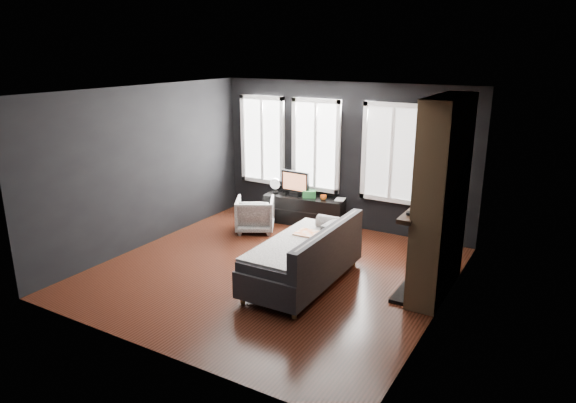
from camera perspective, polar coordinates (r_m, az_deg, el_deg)
The scene contains 18 objects.
floor at distance 7.90m, azimuth -1.74°, elevation -7.75°, with size 5.00×5.00×0.00m, color black.
ceiling at distance 7.22m, azimuth -1.93°, elevation 12.16°, with size 5.00×5.00×0.00m, color white.
wall_back at distance 9.60m, azimuth 6.13°, elevation 5.06°, with size 5.00×0.02×2.70m, color black.
wall_left at distance 8.99m, azimuth -15.49°, elevation 3.75°, with size 0.02×5.00×2.70m, color black.
wall_right at distance 6.53m, azimuth 17.13°, elevation -1.17°, with size 0.02×5.00×2.70m, color black.
windows at distance 9.61m, azimuth 3.73°, elevation 11.34°, with size 4.00×0.16×1.76m, color white, non-canonical shape.
fireplace at distance 7.13m, azimuth 16.72°, elevation 0.35°, with size 0.70×1.62×2.70m, color #93724C, non-canonical shape.
sofa at distance 7.36m, azimuth 1.66°, elevation -5.80°, with size 1.06×2.12×0.91m, color black, non-canonical shape.
stripe_pillow at distance 7.50m, azimuth 4.63°, elevation -3.74°, with size 0.09×0.38×0.38m, color gray.
armchair at distance 9.50m, azimuth -3.69°, elevation -1.25°, with size 0.68×0.64×0.70m, color silver.
media_console at distance 9.93m, azimuth 1.88°, elevation -0.92°, with size 1.56×0.49×0.54m, color black, non-canonical shape.
monitor at distance 9.86m, azimuth 0.80°, elevation 2.22°, with size 0.61×0.13×0.54m, color black, non-canonical shape.
desk_fan at distance 10.04m, azimuth -1.42°, elevation 1.79°, with size 0.21×0.21×0.30m, color #A9A9A9, non-canonical shape.
mug at distance 9.63m, azimuth 3.96°, elevation 0.53°, with size 0.12×0.10×0.12m, color orange.
book at distance 9.65m, azimuth 5.32°, elevation 0.90°, with size 0.18×0.02×0.24m, color #BBAF94.
storage_box at distance 9.78m, azimuth 2.38°, elevation 0.84°, with size 0.24×0.15×0.13m, color #2B7E3D.
mantel_vase at distance 7.62m, azimuth 15.72°, elevation 1.26°, with size 0.19×0.20×0.19m, color gold.
mantel_clock at distance 6.71m, azimuth 13.44°, elevation -1.31°, with size 0.11×0.11×0.04m, color black.
Camera 1 is at (3.83, -6.10, 3.26)m, focal length 32.00 mm.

